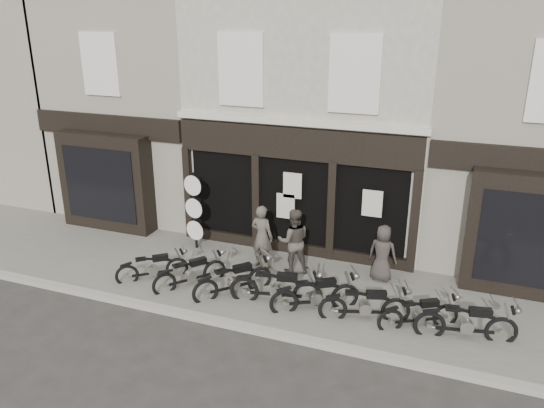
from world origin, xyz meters
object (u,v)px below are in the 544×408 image
(motorcycle_3, at_px, (277,290))
(motorcycle_6, at_px, (419,316))
(motorcycle_0, at_px, (153,270))
(motorcycle_2, at_px, (234,283))
(advert_sign_post, at_px, (195,214))
(man_centre, at_px, (293,241))
(man_left, at_px, (262,236))
(motorcycle_5, at_px, (365,308))
(motorcycle_7, at_px, (467,326))
(motorcycle_1, at_px, (191,275))
(motorcycle_4, at_px, (316,297))
(man_right, at_px, (383,253))

(motorcycle_3, distance_m, motorcycle_6, 3.42)
(motorcycle_0, xyz_separation_m, motorcycle_2, (2.38, 0.03, 0.05))
(motorcycle_3, height_order, advert_sign_post, advert_sign_post)
(motorcycle_0, relative_size, man_centre, 0.88)
(man_left, xyz_separation_m, advert_sign_post, (-2.35, 0.44, 0.19))
(motorcycle_5, xyz_separation_m, man_left, (-3.27, 1.69, 0.63))
(motorcycle_5, distance_m, motorcycle_6, 1.22)
(motorcycle_5, bearing_deg, motorcycle_3, 161.85)
(man_left, bearing_deg, motorcycle_0, 43.00)
(motorcycle_7, relative_size, man_left, 1.20)
(motorcycle_7, relative_size, advert_sign_post, 0.87)
(motorcycle_5, distance_m, man_left, 3.74)
(motorcycle_2, relative_size, motorcycle_7, 0.82)
(motorcycle_5, height_order, man_centre, man_centre)
(motorcycle_3, xyz_separation_m, man_centre, (-0.15, 1.72, 0.60))
(man_left, relative_size, advert_sign_post, 0.73)
(motorcycle_1, bearing_deg, motorcycle_5, -52.53)
(motorcycle_1, relative_size, motorcycle_4, 0.89)
(motorcycle_0, xyz_separation_m, man_centre, (3.40, 1.72, 0.67))
(motorcycle_3, height_order, motorcycle_5, motorcycle_3)
(man_centre, bearing_deg, motorcycle_7, 136.32)
(motorcycle_0, relative_size, advert_sign_post, 0.65)
(man_centre, distance_m, advert_sign_post, 3.30)
(motorcycle_3, height_order, motorcycle_6, motorcycle_3)
(motorcycle_2, height_order, motorcycle_4, motorcycle_4)
(motorcycle_4, bearing_deg, man_left, 109.62)
(motorcycle_2, xyz_separation_m, motorcycle_5, (3.37, -0.01, -0.01))
(motorcycle_6, xyz_separation_m, man_centre, (-3.57, 1.57, 0.67))
(motorcycle_0, bearing_deg, motorcycle_3, -39.84)
(motorcycle_2, bearing_deg, motorcycle_5, -48.54)
(motorcycle_5, bearing_deg, motorcycle_0, 161.79)
(motorcycle_5, xyz_separation_m, motorcycle_6, (1.22, 0.13, -0.04))
(motorcycle_5, height_order, man_right, man_right)
(man_right, bearing_deg, advert_sign_post, 7.42)
(motorcycle_7, bearing_deg, motorcycle_6, 161.54)
(motorcycle_0, xyz_separation_m, motorcycle_4, (4.54, 0.05, 0.05))
(motorcycle_0, distance_m, advert_sign_post, 2.31)
(motorcycle_4, height_order, advert_sign_post, advert_sign_post)
(motorcycle_7, bearing_deg, motorcycle_4, 167.77)
(motorcycle_1, height_order, motorcycle_3, motorcycle_3)
(motorcycle_1, distance_m, motorcycle_3, 2.42)
(motorcycle_4, height_order, man_centre, man_centre)
(motorcycle_5, relative_size, motorcycle_7, 0.94)
(motorcycle_4, distance_m, man_right, 2.44)
(motorcycle_3, xyz_separation_m, motorcycle_4, (0.99, 0.04, -0.02))
(advert_sign_post, bearing_deg, motorcycle_0, -85.13)
(motorcycle_1, relative_size, motorcycle_6, 1.00)
(man_right, bearing_deg, motorcycle_2, 39.35)
(man_centre, bearing_deg, motorcycle_3, 71.63)
(motorcycle_4, bearing_deg, motorcycle_7, -31.77)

